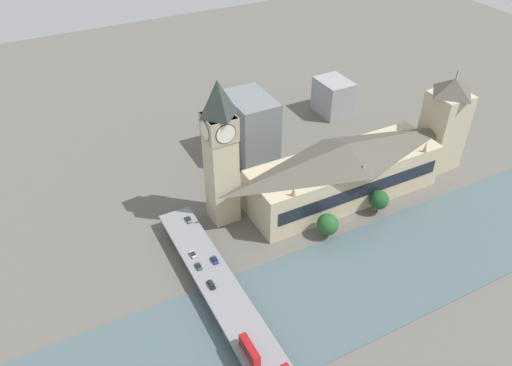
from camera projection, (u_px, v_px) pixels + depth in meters
ground_plane at (348, 221)px, 221.68m from camera, size 600.00×600.00×0.00m
river_water at (394, 265)px, 199.77m from camera, size 49.44×360.00×0.30m
parliament_hall at (345, 171)px, 227.55m from camera, size 26.84×91.99×29.05m
clock_tower at (220, 150)px, 202.70m from camera, size 12.69×12.69×66.47m
victoria_tower at (444, 123)px, 243.88m from camera, size 16.93×16.93×51.24m
road_bridge at (240, 322)px, 171.27m from camera, size 130.88×13.86×6.41m
double_decker_bus_rear at (250, 350)px, 157.90m from camera, size 10.71×2.65×5.03m
car_northbound_lead at (188, 219)px, 211.63m from camera, size 4.54×1.92×1.38m
car_northbound_tail at (199, 266)px, 189.82m from camera, size 3.89×1.79×1.32m
car_southbound_lead at (193, 254)px, 194.95m from camera, size 3.83×1.85×1.23m
car_southbound_mid at (215, 260)px, 192.40m from camera, size 4.25×1.92×1.49m
car_southbound_tail at (211, 285)px, 182.35m from camera, size 4.58×1.78×1.46m
city_block_west at (250, 127)px, 254.77m from camera, size 29.26×20.28×33.34m
city_block_center at (333, 97)px, 295.58m from camera, size 21.52×16.78×20.83m
city_block_east at (239, 137)px, 262.25m from camera, size 29.63×18.58×17.23m
tree_embankment_near at (379, 200)px, 222.21m from camera, size 8.76×8.76×11.53m
tree_embankment_mid at (328, 224)px, 209.98m from camera, size 9.33×9.33×11.15m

